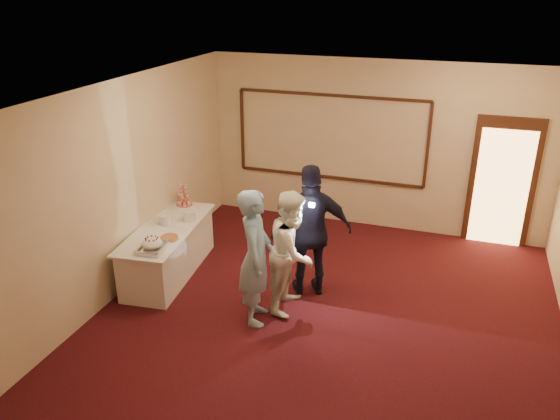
{
  "coord_description": "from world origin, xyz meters",
  "views": [
    {
      "loc": [
        1.41,
        -5.78,
        4.2
      ],
      "look_at": [
        -0.92,
        1.03,
        1.15
      ],
      "focal_mm": 35.0,
      "sensor_mm": 36.0,
      "label": 1
    }
  ],
  "objects_px": {
    "plate_stack_a": "(166,220)",
    "woman": "(293,251)",
    "cupcake_stand": "(184,197)",
    "tart": "(169,238)",
    "guest": "(311,231)",
    "pavlova_tray": "(152,245)",
    "buffet_table": "(169,250)",
    "plate_stack_b": "(189,216)",
    "man": "(256,257)"
  },
  "relations": [
    {
      "from": "pavlova_tray",
      "to": "plate_stack_b",
      "type": "height_order",
      "value": "pavlova_tray"
    },
    {
      "from": "pavlova_tray",
      "to": "guest",
      "type": "bearing_deg",
      "value": 23.48
    },
    {
      "from": "buffet_table",
      "to": "tart",
      "type": "height_order",
      "value": "tart"
    },
    {
      "from": "tart",
      "to": "woman",
      "type": "xyz_separation_m",
      "value": [
        1.81,
        0.1,
        0.05
      ]
    },
    {
      "from": "buffet_table",
      "to": "cupcake_stand",
      "type": "height_order",
      "value": "cupcake_stand"
    },
    {
      "from": "plate_stack_a",
      "to": "plate_stack_b",
      "type": "xyz_separation_m",
      "value": [
        0.28,
        0.23,
        0.0
      ]
    },
    {
      "from": "pavlova_tray",
      "to": "tart",
      "type": "xyz_separation_m",
      "value": [
        0.07,
        0.35,
        -0.05
      ]
    },
    {
      "from": "pavlova_tray",
      "to": "cupcake_stand",
      "type": "xyz_separation_m",
      "value": [
        -0.36,
        1.6,
        0.06
      ]
    },
    {
      "from": "buffet_table",
      "to": "cupcake_stand",
      "type": "xyz_separation_m",
      "value": [
        -0.17,
        0.89,
        0.52
      ]
    },
    {
      "from": "man",
      "to": "plate_stack_a",
      "type": "bearing_deg",
      "value": 50.95
    },
    {
      "from": "buffet_table",
      "to": "plate_stack_b",
      "type": "xyz_separation_m",
      "value": [
        0.21,
        0.34,
        0.47
      ]
    },
    {
      "from": "guest",
      "to": "buffet_table",
      "type": "bearing_deg",
      "value": -21.87
    },
    {
      "from": "plate_stack_a",
      "to": "woman",
      "type": "height_order",
      "value": "woman"
    },
    {
      "from": "plate_stack_b",
      "to": "guest",
      "type": "height_order",
      "value": "guest"
    },
    {
      "from": "buffet_table",
      "to": "plate_stack_a",
      "type": "xyz_separation_m",
      "value": [
        -0.06,
        0.11,
        0.46
      ]
    },
    {
      "from": "cupcake_stand",
      "to": "tart",
      "type": "height_order",
      "value": "cupcake_stand"
    },
    {
      "from": "guest",
      "to": "woman",
      "type": "bearing_deg",
      "value": 46.4
    },
    {
      "from": "cupcake_stand",
      "to": "plate_stack_b",
      "type": "bearing_deg",
      "value": -55.09
    },
    {
      "from": "pavlova_tray",
      "to": "plate_stack_a",
      "type": "relative_size",
      "value": 2.67
    },
    {
      "from": "man",
      "to": "woman",
      "type": "distance_m",
      "value": 0.58
    },
    {
      "from": "cupcake_stand",
      "to": "plate_stack_b",
      "type": "relative_size",
      "value": 1.97
    },
    {
      "from": "buffet_table",
      "to": "plate_stack_b",
      "type": "bearing_deg",
      "value": 57.75
    },
    {
      "from": "buffet_table",
      "to": "guest",
      "type": "height_order",
      "value": "guest"
    },
    {
      "from": "plate_stack_a",
      "to": "woman",
      "type": "bearing_deg",
      "value": -9.93
    },
    {
      "from": "buffet_table",
      "to": "woman",
      "type": "distance_m",
      "value": 2.14
    },
    {
      "from": "cupcake_stand",
      "to": "plate_stack_a",
      "type": "bearing_deg",
      "value": -82.03
    },
    {
      "from": "cupcake_stand",
      "to": "tart",
      "type": "distance_m",
      "value": 1.33
    },
    {
      "from": "woman",
      "to": "guest",
      "type": "height_order",
      "value": "guest"
    },
    {
      "from": "tart",
      "to": "woman",
      "type": "bearing_deg",
      "value": 3.04
    },
    {
      "from": "guest",
      "to": "cupcake_stand",
      "type": "bearing_deg",
      "value": -43.02
    },
    {
      "from": "guest",
      "to": "pavlova_tray",
      "type": "bearing_deg",
      "value": -2.63
    },
    {
      "from": "plate_stack_a",
      "to": "tart",
      "type": "xyz_separation_m",
      "value": [
        0.32,
        -0.47,
        -0.05
      ]
    },
    {
      "from": "guest",
      "to": "plate_stack_a",
      "type": "bearing_deg",
      "value": -24.65
    },
    {
      "from": "buffet_table",
      "to": "pavlova_tray",
      "type": "relative_size",
      "value": 4.26
    },
    {
      "from": "man",
      "to": "woman",
      "type": "xyz_separation_m",
      "value": [
        0.35,
        0.45,
        -0.07
      ]
    },
    {
      "from": "man",
      "to": "woman",
      "type": "relative_size",
      "value": 1.09
    },
    {
      "from": "plate_stack_b",
      "to": "man",
      "type": "relative_size",
      "value": 0.11
    },
    {
      "from": "plate_stack_a",
      "to": "guest",
      "type": "xyz_separation_m",
      "value": [
        2.27,
        0.06,
        0.12
      ]
    },
    {
      "from": "cupcake_stand",
      "to": "tart",
      "type": "xyz_separation_m",
      "value": [
        0.43,
        -1.25,
        -0.11
      ]
    },
    {
      "from": "plate_stack_a",
      "to": "tart",
      "type": "height_order",
      "value": "plate_stack_a"
    },
    {
      "from": "plate_stack_a",
      "to": "guest",
      "type": "height_order",
      "value": "guest"
    },
    {
      "from": "cupcake_stand",
      "to": "guest",
      "type": "xyz_separation_m",
      "value": [
        2.38,
        -0.72,
        0.06
      ]
    },
    {
      "from": "buffet_table",
      "to": "plate_stack_a",
      "type": "distance_m",
      "value": 0.48
    },
    {
      "from": "cupcake_stand",
      "to": "plate_stack_a",
      "type": "distance_m",
      "value": 0.79
    },
    {
      "from": "buffet_table",
      "to": "woman",
      "type": "xyz_separation_m",
      "value": [
        2.07,
        -0.27,
        0.46
      ]
    },
    {
      "from": "cupcake_stand",
      "to": "man",
      "type": "relative_size",
      "value": 0.21
    },
    {
      "from": "tart",
      "to": "plate_stack_b",
      "type": "bearing_deg",
      "value": 93.7
    },
    {
      "from": "cupcake_stand",
      "to": "pavlova_tray",
      "type": "bearing_deg",
      "value": -77.22
    },
    {
      "from": "plate_stack_a",
      "to": "man",
      "type": "distance_m",
      "value": 1.96
    },
    {
      "from": "cupcake_stand",
      "to": "man",
      "type": "distance_m",
      "value": 2.48
    }
  ]
}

